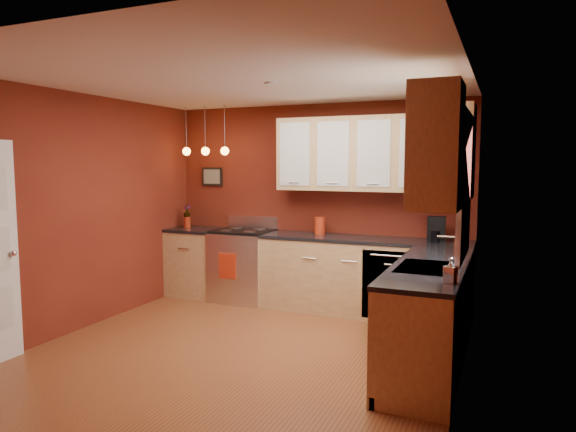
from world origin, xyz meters
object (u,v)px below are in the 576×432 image
at_px(gas_range, 243,265).
at_px(coffee_maker, 436,230).
at_px(soap_pump, 451,271).
at_px(red_canister, 320,226).
at_px(sink, 428,270).

distance_m(gas_range, coffee_maker, 2.57).
bearing_deg(coffee_maker, soap_pump, -84.59).
height_order(gas_range, red_canister, red_canister).
bearing_deg(red_canister, soap_pump, -50.02).
distance_m(gas_range, sink, 3.05).
bearing_deg(sink, gas_range, 150.22).
height_order(sink, red_canister, sink).
relative_size(coffee_maker, soap_pump, 1.52).
bearing_deg(red_canister, sink, -45.62).
height_order(gas_range, coffee_maker, coffee_maker).
bearing_deg(gas_range, coffee_maker, 0.70).
bearing_deg(gas_range, sink, -29.78).
bearing_deg(coffee_maker, sink, -89.78).
relative_size(gas_range, coffee_maker, 3.84).
distance_m(sink, soap_pump, 0.61).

